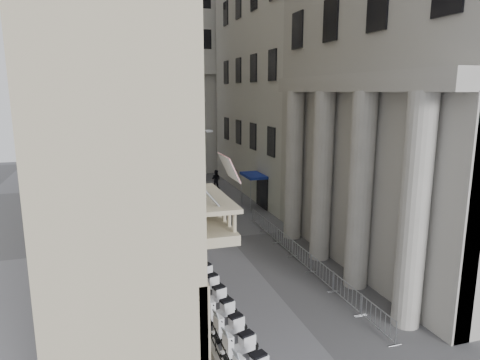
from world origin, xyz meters
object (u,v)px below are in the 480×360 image
(pedestrian_a, at_px, (203,194))
(pedestrian_b, at_px, (216,179))
(info_kiosk, at_px, (160,207))
(street_lamp, at_px, (184,177))
(security_tent, at_px, (168,190))

(pedestrian_a, distance_m, pedestrian_b, 6.30)
(info_kiosk, height_order, pedestrian_b, info_kiosk)
(info_kiosk, bearing_deg, pedestrian_a, 31.78)
(street_lamp, distance_m, pedestrian_a, 10.63)
(pedestrian_a, height_order, pedestrian_b, pedestrian_b)
(info_kiosk, distance_m, pedestrian_b, 11.89)
(security_tent, relative_size, info_kiosk, 2.09)
(security_tent, bearing_deg, street_lamp, -80.68)
(security_tent, height_order, pedestrian_b, security_tent)
(security_tent, distance_m, pedestrian_b, 13.44)
(security_tent, xyz_separation_m, info_kiosk, (-0.42, 1.95, -1.84))
(pedestrian_a, relative_size, pedestrian_b, 0.88)
(security_tent, relative_size, pedestrian_b, 2.15)
(street_lamp, bearing_deg, pedestrian_b, 56.73)
(pedestrian_b, bearing_deg, pedestrian_a, 101.83)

